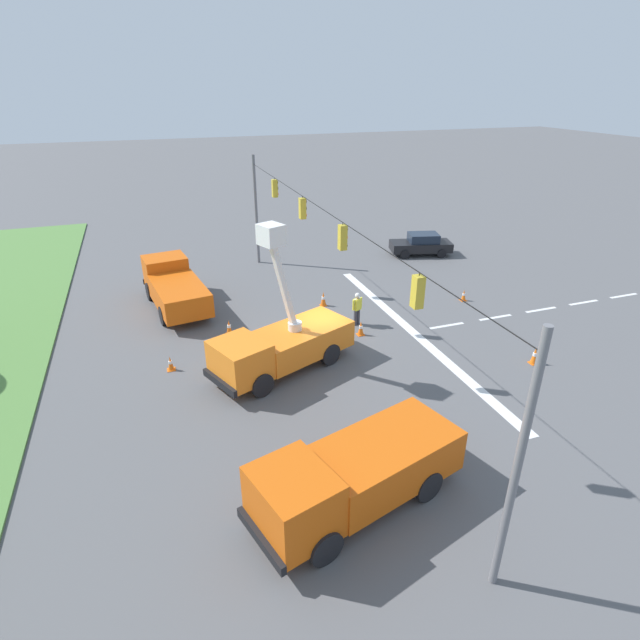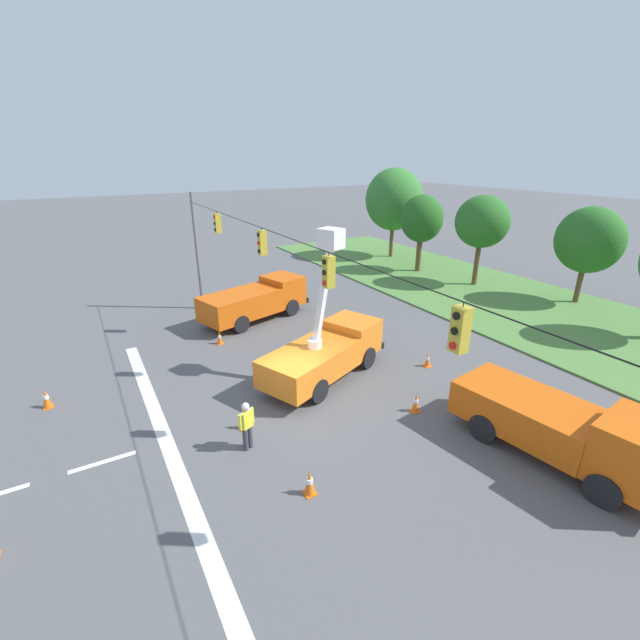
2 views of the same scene
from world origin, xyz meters
The scene contains 15 objects.
ground_plane centered at (0.00, 0.00, 0.00)m, with size 200.00×200.00×0.00m, color #565659.
lane_markings centered at (0.00, -6.36, 0.00)m, with size 17.60×15.25×0.01m.
signal_gantry centered at (-0.02, 0.00, 4.58)m, with size 26.20×0.33×7.20m.
utility_truck_bucket_lift centered at (-1.37, 2.33, 1.29)m, with size 4.61×6.87×6.51m.
utility_truck_support_near centered at (-9.52, 2.33, 1.21)m, with size 4.08×7.01×2.22m.
utility_truck_support_far centered at (7.16, 6.05, 1.19)m, with size 6.81×3.34×2.33m.
sedan_black centered at (10.77, -11.48, 0.79)m, with size 2.81×4.61×1.56m.
road_worker centered at (1.67, -2.54, 1.00)m, with size 0.37×0.61×1.77m.
traffic_cone_foreground_left centered at (0.21, 6.87, 0.33)m, with size 0.36×0.36×0.67m.
traffic_cone_foreground_right centered at (2.54, -9.57, 0.32)m, with size 0.36×0.36×0.66m.
traffic_cone_mid_right centered at (2.79, 3.86, 0.38)m, with size 0.36×0.36×0.76m.
traffic_cone_near_bucket centered at (0.54, -2.27, 0.38)m, with size 0.36×0.36×0.76m.
traffic_cone_lane_edge_a centered at (-7.06, -0.76, 0.35)m, with size 0.36×0.36×0.70m.
traffic_cone_lane_edge_b centered at (-4.58, -8.45, 0.41)m, with size 0.36×0.36×0.82m.
traffic_cone_far_left centered at (4.53, -1.73, 0.41)m, with size 0.36×0.36×0.83m.
Camera 1 is at (-19.58, 6.93, 11.40)m, focal length 28.00 mm.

